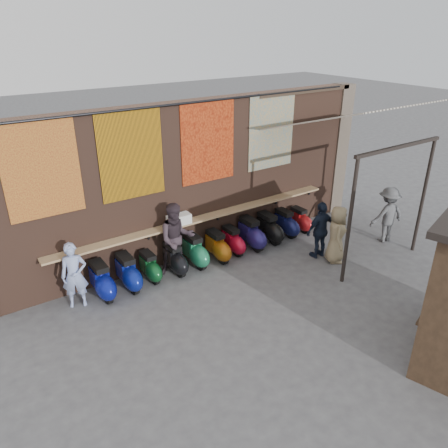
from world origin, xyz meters
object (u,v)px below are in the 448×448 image
scooter_stool_1 (128,273)px  shopper_grey (387,215)px  shelf_box (179,220)px  shopper_tan (337,234)px  diner_right (177,239)px  scooter_stool_9 (285,223)px  scooter_stool_0 (102,281)px  scooter_stool_8 (269,228)px  diner_left (74,275)px  scooter_stool_3 (174,259)px  shopper_navy (321,230)px  scooter_stool_10 (300,220)px  scooter_stool_6 (232,241)px  scooter_stool_2 (150,267)px  scooter_stool_7 (251,234)px  scooter_stool_5 (217,246)px  scooter_stool_4 (195,251)px

scooter_stool_1 → shopper_grey: 7.20m
shelf_box → shopper_tan: shopper_tan is taller
scooter_stool_1 → diner_right: diner_right is taller
shelf_box → diner_right: diner_right is taller
shelf_box → scooter_stool_9: size_ratio=0.72×
scooter_stool_9 → shopper_grey: size_ratio=0.50×
shelf_box → scooter_stool_0: bearing=-171.7°
scooter_stool_8 → scooter_stool_9: (0.65, 0.03, -0.03)m
diner_left → diner_right: 2.49m
scooter_stool_0 → diner_right: bearing=0.5°
scooter_stool_9 → diner_left: bearing=-179.6°
scooter_stool_3 → shopper_navy: 3.83m
shopper_tan → diner_right: bearing=103.7°
shelf_box → scooter_stool_10: 3.99m
scooter_stool_9 → shopper_tan: 1.88m
shelf_box → shopper_grey: size_ratio=0.37×
scooter_stool_3 → shopper_navy: bearing=-21.6°
scooter_stool_6 → diner_left: bearing=-179.5°
scooter_stool_9 → shopper_grey: (2.11, -1.82, 0.41)m
scooter_stool_8 → scooter_stool_0: bearing=-179.6°
shopper_grey → scooter_stool_2: bearing=-3.6°
scooter_stool_7 → scooter_stool_9: size_ratio=1.11×
scooter_stool_8 → shopper_grey: bearing=-32.9°
shelf_box → scooter_stool_5: 1.29m
scooter_stool_2 → diner_right: 0.92m
scooter_stool_2 → scooter_stool_4: bearing=-0.3°
scooter_stool_7 → scooter_stool_4: bearing=178.6°
scooter_stool_7 → shopper_navy: (1.20, -1.39, 0.35)m
scooter_stool_5 → scooter_stool_7: bearing=2.1°
scooter_stool_1 → scooter_stool_7: scooter_stool_7 is taller
scooter_stool_4 → shopper_grey: shopper_grey is taller
scooter_stool_4 → shopper_navy: shopper_navy is taller
shelf_box → scooter_stool_2: 1.35m
scooter_stool_4 → shopper_tan: shopper_tan is taller
scooter_stool_7 → scooter_stool_1: bearing=-179.9°
scooter_stool_1 → scooter_stool_9: 4.86m
scooter_stool_5 → shopper_navy: bearing=-30.1°
scooter_stool_3 → scooter_stool_2: bearing=176.7°
scooter_stool_2 → shopper_grey: (6.40, -1.82, 0.45)m
scooter_stool_9 → scooter_stool_0: bearing=-179.3°
scooter_stool_3 → scooter_stool_9: size_ratio=1.00×
scooter_stool_2 → scooter_stool_7: 2.99m
scooter_stool_8 → scooter_stool_9: scooter_stool_8 is taller
scooter_stool_8 → diner_right: size_ratio=0.47×
scooter_stool_1 → scooter_stool_9: bearing=0.7°
scooter_stool_6 → scooter_stool_5: bearing=-171.9°
scooter_stool_10 → diner_right: diner_right is taller
scooter_stool_9 → shelf_box: bearing=175.6°
diner_left → shopper_tan: 6.36m
diner_right → scooter_stool_7: bearing=14.5°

